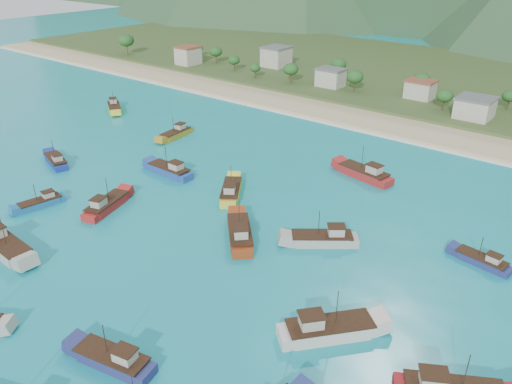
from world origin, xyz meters
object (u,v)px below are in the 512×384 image
Objects in this scene: boat_1 at (170,171)px; boat_13 at (328,330)px; boat_10 at (41,203)px; boat_6 at (56,161)px; boat_12 at (5,247)px; boat_23 at (323,240)px; boat_9 at (114,108)px; boat_26 at (482,261)px; boat_22 at (176,134)px; boat_25 at (114,360)px; boat_8 at (231,192)px; boat_20 at (107,206)px; boat_21 at (365,174)px; boat_5 at (240,234)px.

boat_13 is (53.32, -21.88, 0.12)m from boat_1.
boat_1 is 1.26× the size of boat_10.
boat_6 is 36.76m from boat_12.
boat_9 is at bearing 36.23° from boat_23.
boat_23 is 1.23× the size of boat_26.
boat_12 is at bearing 101.86° from boat_22.
boat_12 is 1.08× the size of boat_13.
boat_25 is (44.44, -16.58, 0.19)m from boat_10.
boat_13 is 1.09× the size of boat_25.
boat_12 is at bearing -122.62° from boat_13.
boat_8 is 41.33m from boat_12.
boat_10 is at bearing -165.63° from boat_20.
boat_6 is at bearing 116.56° from boat_1.
boat_8 reaches higher than boat_9.
boat_25 is at bearing 124.82° from boat_22.
boat_12 is 1.18× the size of boat_23.
boat_6 is at bearing -29.60° from boat_10.
boat_8 is 37.80m from boat_22.
boat_12 reaches higher than boat_22.
boat_22 reaches higher than boat_26.
boat_26 is at bearing 114.94° from boat_9.
boat_23 is (-12.14, 18.53, -0.13)m from boat_13.
boat_6 is 1.16× the size of boat_10.
boat_21 reaches higher than boat_13.
boat_13 is at bearing 144.04° from boat_22.
boat_22 is (-69.88, 39.26, -0.23)m from boat_13.
boat_25 is at bearing -99.24° from boat_6.
boat_1 is at bearing 28.00° from boat_25.
boat_22 is (-8.08, 42.88, 0.17)m from boat_10.
boat_5 is at bearing -1.81° from boat_20.
boat_13 is at bearing -146.89° from boat_21.
boat_13 reaches higher than boat_20.
boat_13 is at bearing 99.16° from boat_9.
boat_21 is at bearing 155.08° from boat_12.
boat_22 is at bearing 43.50° from boat_1.
boat_1 reaches higher than boat_25.
boat_8 is 24.03m from boat_20.
boat_20 is 41.42m from boat_23.
boat_21 reaches higher than boat_22.
boat_21 is at bearing 37.55° from boat_5.
boat_13 is (101.63, -43.68, 0.16)m from boat_9.
boat_23 is 25.01m from boat_26.
boat_23 is 39.08m from boat_25.
boat_6 is 0.91× the size of boat_20.
boat_10 is at bearing 122.88° from boat_26.
boat_20 is at bearing -179.85° from boat_12.
boat_25 is (34.05, -4.25, -0.24)m from boat_12.
boat_1 is 0.88× the size of boat_12.
boat_10 is at bearing 72.52° from boat_9.
boat_12 is 70.50m from boat_21.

